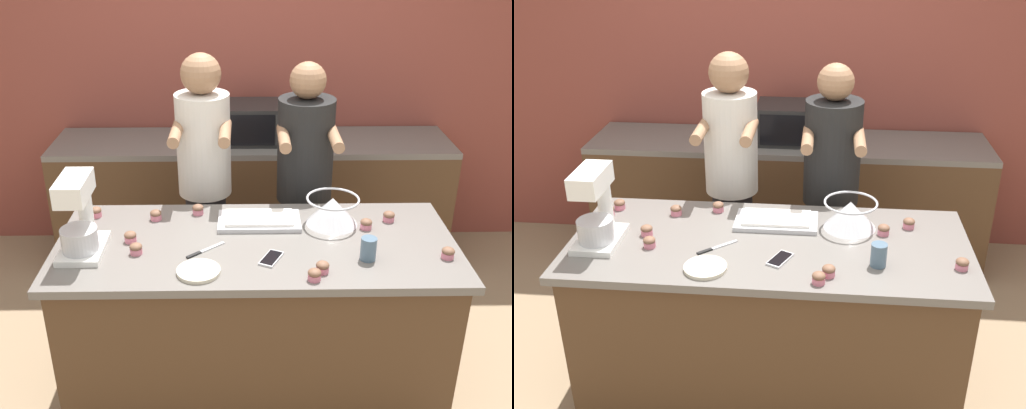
% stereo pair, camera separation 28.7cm
% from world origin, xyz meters
% --- Properties ---
extents(ground_plane, '(16.00, 16.00, 0.00)m').
position_xyz_m(ground_plane, '(0.00, 0.00, 0.00)').
color(ground_plane, '#937A5B').
extents(back_wall, '(10.00, 0.06, 2.70)m').
position_xyz_m(back_wall, '(0.00, 1.81, 1.35)').
color(back_wall, brown).
rests_on(back_wall, ground_plane).
extents(island_counter, '(1.95, 0.84, 0.92)m').
position_xyz_m(island_counter, '(0.00, 0.00, 0.46)').
color(island_counter, '#4C331E').
rests_on(island_counter, ground_plane).
extents(back_counter, '(2.80, 0.60, 0.93)m').
position_xyz_m(back_counter, '(0.00, 1.46, 0.46)').
color(back_counter, '#4C331E').
rests_on(back_counter, ground_plane).
extents(person_left, '(0.33, 0.50, 1.69)m').
position_xyz_m(person_left, '(-0.29, 0.70, 0.90)').
color(person_left, '#232328').
rests_on(person_left, ground_plane).
extents(person_right, '(0.34, 0.50, 1.64)m').
position_xyz_m(person_right, '(0.30, 0.70, 0.86)').
color(person_right, '#232328').
rests_on(person_right, ground_plane).
extents(stand_mixer, '(0.20, 0.30, 0.38)m').
position_xyz_m(stand_mixer, '(-0.82, -0.08, 1.09)').
color(stand_mixer, white).
rests_on(stand_mixer, island_counter).
extents(mixing_bowl, '(0.27, 0.27, 0.15)m').
position_xyz_m(mixing_bowl, '(0.39, 0.19, 1.00)').
color(mixing_bowl, '#BCBCC1').
rests_on(mixing_bowl, island_counter).
extents(baking_tray, '(0.42, 0.23, 0.04)m').
position_xyz_m(baking_tray, '(0.02, 0.19, 0.94)').
color(baking_tray, '#BCBCC1').
rests_on(baking_tray, island_counter).
extents(microwave_oven, '(0.49, 0.36, 0.27)m').
position_xyz_m(microwave_oven, '(0.03, 1.46, 1.06)').
color(microwave_oven, black).
rests_on(microwave_oven, back_counter).
extents(cell_phone, '(0.13, 0.16, 0.01)m').
position_xyz_m(cell_phone, '(0.07, -0.17, 0.93)').
color(cell_phone, silver).
rests_on(cell_phone, island_counter).
extents(drinking_glass, '(0.07, 0.07, 0.11)m').
position_xyz_m(drinking_glass, '(0.51, -0.18, 0.98)').
color(drinking_glass, slate).
rests_on(drinking_glass, island_counter).
extents(small_plate, '(0.20, 0.20, 0.02)m').
position_xyz_m(small_plate, '(-0.26, -0.28, 0.93)').
color(small_plate, beige).
rests_on(small_plate, island_counter).
extents(knife, '(0.18, 0.16, 0.01)m').
position_xyz_m(knife, '(-0.25, -0.09, 0.92)').
color(knife, '#BCBCC1').
rests_on(knife, island_counter).
extents(cupcake_0, '(0.06, 0.06, 0.06)m').
position_xyz_m(cupcake_0, '(-0.84, 0.28, 0.95)').
color(cupcake_0, '#D17084').
rests_on(cupcake_0, island_counter).
extents(cupcake_1, '(0.06, 0.06, 0.06)m').
position_xyz_m(cupcake_1, '(0.69, 0.21, 0.95)').
color(cupcake_1, '#D17084').
rests_on(cupcake_1, island_counter).
extents(cupcake_2, '(0.06, 0.06, 0.06)m').
position_xyz_m(cupcake_2, '(0.25, -0.35, 0.95)').
color(cupcake_2, '#D17084').
rests_on(cupcake_2, island_counter).
extents(cupcake_3, '(0.06, 0.06, 0.06)m').
position_xyz_m(cupcake_3, '(-0.30, 0.31, 0.95)').
color(cupcake_3, '#D17084').
rests_on(cupcake_3, island_counter).
extents(cupcake_4, '(0.06, 0.06, 0.06)m').
position_xyz_m(cupcake_4, '(-0.87, 0.20, 0.95)').
color(cupcake_4, '#D17084').
rests_on(cupcake_4, island_counter).
extents(cupcake_5, '(0.06, 0.06, 0.06)m').
position_xyz_m(cupcake_5, '(-0.61, 0.01, 0.95)').
color(cupcake_5, '#D17084').
rests_on(cupcake_5, island_counter).
extents(cupcake_6, '(0.06, 0.06, 0.06)m').
position_xyz_m(cupcake_6, '(0.56, 0.12, 0.95)').
color(cupcake_6, '#D17084').
rests_on(cupcake_6, island_counter).
extents(cupcake_7, '(0.06, 0.06, 0.06)m').
position_xyz_m(cupcake_7, '(-0.52, 0.24, 0.95)').
color(cupcake_7, '#D17084').
rests_on(cupcake_7, island_counter).
extents(cupcake_8, '(0.06, 0.06, 0.06)m').
position_xyz_m(cupcake_8, '(0.29, -0.29, 0.95)').
color(cupcake_8, '#D17084').
rests_on(cupcake_8, island_counter).
extents(cupcake_9, '(0.06, 0.06, 0.06)m').
position_xyz_m(cupcake_9, '(0.88, -0.17, 0.95)').
color(cupcake_9, '#D17084').
rests_on(cupcake_9, island_counter).
extents(cupcake_10, '(0.06, 0.06, 0.06)m').
position_xyz_m(cupcake_10, '(-0.56, -0.11, 0.95)').
color(cupcake_10, '#D17084').
rests_on(cupcake_10, island_counter).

